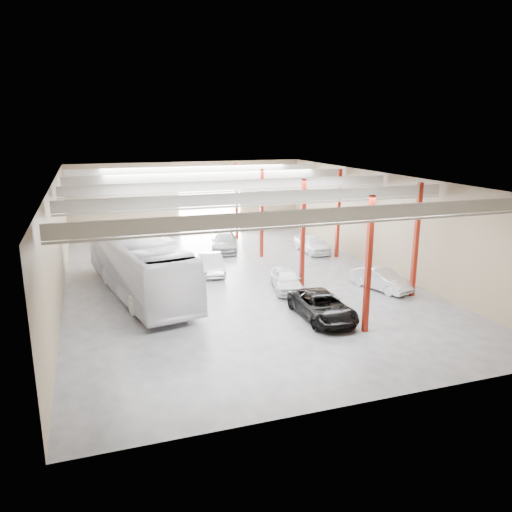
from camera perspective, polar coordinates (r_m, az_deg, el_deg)
depot_shell at (r=32.96m, az=-2.21°, el=5.49°), size 22.12×32.12×7.06m
coach_bus at (r=31.86m, az=-13.27°, el=-0.82°), size 5.68×14.19×3.85m
black_sedan at (r=27.44m, az=7.60°, el=-5.72°), size 2.41×5.16×1.43m
car_row_a at (r=31.93m, az=3.49°, el=-2.70°), size 2.51×4.41×1.41m
car_row_b at (r=35.62m, az=-5.11°, el=-0.90°), size 1.94×4.40×1.40m
car_row_c at (r=42.19m, az=-3.63°, el=1.64°), size 3.37×5.55×1.50m
car_right_near at (r=32.99m, az=14.09°, el=-2.58°), size 2.65×4.43×1.38m
car_right_far at (r=41.79m, az=6.42°, el=1.46°), size 1.80×4.44×1.51m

